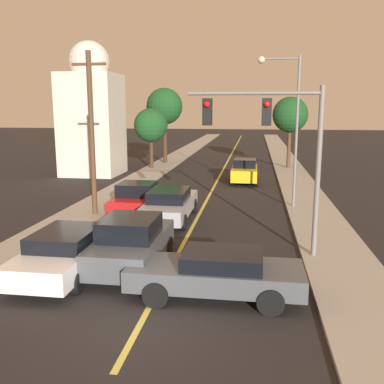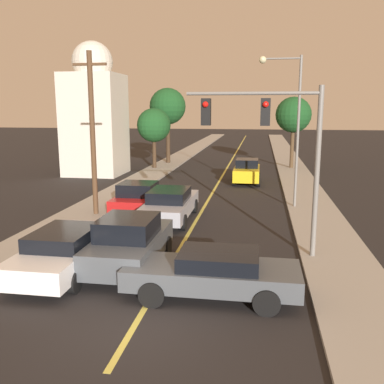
{
  "view_description": "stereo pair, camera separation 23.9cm",
  "coord_description": "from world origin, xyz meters",
  "px_view_note": "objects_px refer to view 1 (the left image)",
  "views": [
    {
      "loc": [
        2.62,
        -9.21,
        5.12
      ],
      "look_at": [
        0.0,
        8.59,
        1.6
      ],
      "focal_mm": 40.0,
      "sensor_mm": 36.0,
      "label": 1
    },
    {
      "loc": [
        2.85,
        -9.17,
        5.12
      ],
      "look_at": [
        0.0,
        8.59,
        1.6
      ],
      "focal_mm": 40.0,
      "sensor_mm": 36.0,
      "label": 2
    }
  ],
  "objects_px": {
    "car_far_oncoming": "(245,171)",
    "tree_left_far": "(164,107)",
    "tree_right_near": "(290,115)",
    "car_outer_lane_front": "(69,249)",
    "streetlamp_right": "(288,112)",
    "car_near_lane_second": "(170,204)",
    "car_crossing_right": "(217,273)",
    "utility_pole_left": "(92,132)",
    "domed_building_left": "(92,114)",
    "car_outer_lane_second": "(138,197)",
    "car_near_lane_front": "(132,243)",
    "tree_left_near": "(151,126)",
    "traffic_signal_mast": "(275,136)"
  },
  "relations": [
    {
      "from": "car_far_oncoming",
      "to": "tree_left_far",
      "type": "height_order",
      "value": "tree_left_far"
    },
    {
      "from": "tree_left_far",
      "to": "tree_right_near",
      "type": "relative_size",
      "value": 1.15
    },
    {
      "from": "car_outer_lane_front",
      "to": "streetlamp_right",
      "type": "xyz_separation_m",
      "value": [
        7.33,
        10.12,
        4.22
      ]
    },
    {
      "from": "tree_right_near",
      "to": "car_far_oncoming",
      "type": "bearing_deg",
      "value": -114.78
    },
    {
      "from": "car_near_lane_second",
      "to": "streetlamp_right",
      "type": "bearing_deg",
      "value": 32.0
    },
    {
      "from": "car_far_oncoming",
      "to": "tree_right_near",
      "type": "bearing_deg",
      "value": -114.78
    },
    {
      "from": "car_crossing_right",
      "to": "utility_pole_left",
      "type": "bearing_deg",
      "value": 39.02
    },
    {
      "from": "tree_left_far",
      "to": "streetlamp_right",
      "type": "bearing_deg",
      "value": -59.56
    },
    {
      "from": "tree_right_near",
      "to": "domed_building_left",
      "type": "relative_size",
      "value": 0.59
    },
    {
      "from": "car_outer_lane_front",
      "to": "car_far_oncoming",
      "type": "bearing_deg",
      "value": 73.87
    },
    {
      "from": "car_outer_lane_front",
      "to": "tree_left_far",
      "type": "height_order",
      "value": "tree_left_far"
    },
    {
      "from": "car_near_lane_second",
      "to": "car_outer_lane_second",
      "type": "xyz_separation_m",
      "value": [
        -1.91,
        1.39,
        -0.02
      ]
    },
    {
      "from": "car_near_lane_front",
      "to": "tree_left_near",
      "type": "height_order",
      "value": "tree_left_near"
    },
    {
      "from": "streetlamp_right",
      "to": "tree_right_near",
      "type": "relative_size",
      "value": 1.26
    },
    {
      "from": "car_near_lane_second",
      "to": "tree_left_far",
      "type": "distance_m",
      "value": 21.22
    },
    {
      "from": "car_near_lane_second",
      "to": "tree_left_far",
      "type": "xyz_separation_m",
      "value": [
        -4.49,
        20.25,
        4.49
      ]
    },
    {
      "from": "car_near_lane_front",
      "to": "car_far_oncoming",
      "type": "height_order",
      "value": "car_near_lane_front"
    },
    {
      "from": "car_far_oncoming",
      "to": "domed_building_left",
      "type": "height_order",
      "value": "domed_building_left"
    },
    {
      "from": "car_near_lane_front",
      "to": "tree_left_far",
      "type": "height_order",
      "value": "tree_left_far"
    },
    {
      "from": "domed_building_left",
      "to": "utility_pole_left",
      "type": "bearing_deg",
      "value": -68.76
    },
    {
      "from": "car_outer_lane_front",
      "to": "traffic_signal_mast",
      "type": "xyz_separation_m",
      "value": [
        6.39,
        2.43,
        3.49
      ]
    },
    {
      "from": "traffic_signal_mast",
      "to": "utility_pole_left",
      "type": "xyz_separation_m",
      "value": [
        -8.2,
        4.55,
        -0.16
      ]
    },
    {
      "from": "car_far_oncoming",
      "to": "car_near_lane_second",
      "type": "bearing_deg",
      "value": 73.68
    },
    {
      "from": "tree_right_near",
      "to": "car_near_lane_second",
      "type": "bearing_deg",
      "value": -109.95
    },
    {
      "from": "car_outer_lane_second",
      "to": "traffic_signal_mast",
      "type": "height_order",
      "value": "traffic_signal_mast"
    },
    {
      "from": "car_near_lane_front",
      "to": "domed_building_left",
      "type": "bearing_deg",
      "value": 114.28
    },
    {
      "from": "domed_building_left",
      "to": "streetlamp_right",
      "type": "bearing_deg",
      "value": -34.49
    },
    {
      "from": "tree_right_near",
      "to": "tree_left_near",
      "type": "bearing_deg",
      "value": -170.83
    },
    {
      "from": "streetlamp_right",
      "to": "traffic_signal_mast",
      "type": "bearing_deg",
      "value": -96.97
    },
    {
      "from": "car_near_lane_front",
      "to": "tree_left_far",
      "type": "distance_m",
      "value": 27.21
    },
    {
      "from": "car_outer_lane_second",
      "to": "tree_left_far",
      "type": "bearing_deg",
      "value": 97.79
    },
    {
      "from": "car_near_lane_second",
      "to": "car_crossing_right",
      "type": "bearing_deg",
      "value": -69.94
    },
    {
      "from": "car_near_lane_front",
      "to": "streetlamp_right",
      "type": "height_order",
      "value": "streetlamp_right"
    },
    {
      "from": "car_outer_lane_front",
      "to": "traffic_signal_mast",
      "type": "bearing_deg",
      "value": 20.79
    },
    {
      "from": "traffic_signal_mast",
      "to": "domed_building_left",
      "type": "xyz_separation_m",
      "value": [
        -13.2,
        17.41,
        0.47
      ]
    },
    {
      "from": "car_near_lane_front",
      "to": "car_outer_lane_front",
      "type": "relative_size",
      "value": 0.85
    },
    {
      "from": "tree_left_near",
      "to": "traffic_signal_mast",
      "type": "bearing_deg",
      "value": -65.85
    },
    {
      "from": "car_near_lane_front",
      "to": "car_outer_lane_front",
      "type": "distance_m",
      "value": 1.98
    },
    {
      "from": "car_near_lane_second",
      "to": "tree_right_near",
      "type": "distance_m",
      "value": 20.05
    },
    {
      "from": "streetlamp_right",
      "to": "tree_left_far",
      "type": "bearing_deg",
      "value": 120.44
    },
    {
      "from": "car_far_oncoming",
      "to": "utility_pole_left",
      "type": "bearing_deg",
      "value": 56.92
    },
    {
      "from": "utility_pole_left",
      "to": "tree_left_far",
      "type": "distance_m",
      "value": 20.06
    },
    {
      "from": "car_outer_lane_front",
      "to": "streetlamp_right",
      "type": "height_order",
      "value": "streetlamp_right"
    },
    {
      "from": "utility_pole_left",
      "to": "domed_building_left",
      "type": "distance_m",
      "value": 13.82
    },
    {
      "from": "car_near_lane_second",
      "to": "traffic_signal_mast",
      "type": "relative_size",
      "value": 0.88
    },
    {
      "from": "car_outer_lane_front",
      "to": "domed_building_left",
      "type": "relative_size",
      "value": 0.51
    },
    {
      "from": "traffic_signal_mast",
      "to": "utility_pole_left",
      "type": "distance_m",
      "value": 9.38
    },
    {
      "from": "car_near_lane_second",
      "to": "tree_left_near",
      "type": "xyz_separation_m",
      "value": [
        -4.91,
        16.63,
        2.93
      ]
    },
    {
      "from": "car_outer_lane_second",
      "to": "car_crossing_right",
      "type": "relative_size",
      "value": 0.81
    },
    {
      "from": "streetlamp_right",
      "to": "tree_left_far",
      "type": "distance_m",
      "value": 19.56
    }
  ]
}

